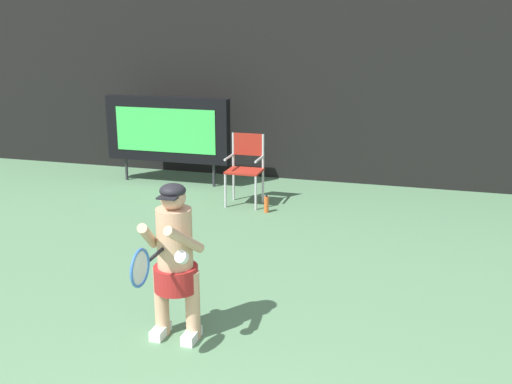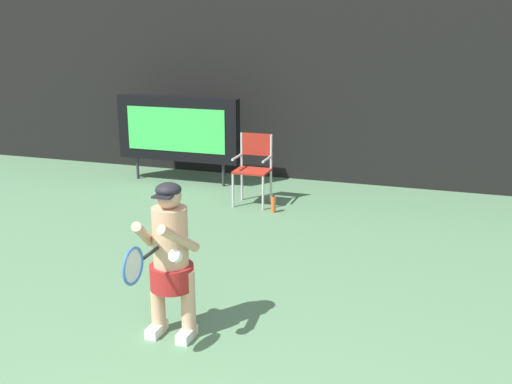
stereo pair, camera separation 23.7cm
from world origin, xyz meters
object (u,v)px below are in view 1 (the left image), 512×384
(scoreboard, at_px, (167,130))
(tennis_player, at_px, (175,257))
(tennis_racket, at_px, (141,267))
(umpire_chair, at_px, (246,165))
(water_bottle, at_px, (266,204))

(scoreboard, height_order, tennis_player, scoreboard)
(tennis_player, distance_m, tennis_racket, 0.55)
(scoreboard, height_order, umpire_chair, scoreboard)
(scoreboard, xyz_separation_m, tennis_racket, (2.20, -5.44, -0.06))
(scoreboard, xyz_separation_m, tennis_player, (2.25, -4.91, -0.19))
(tennis_player, bearing_deg, tennis_racket, -95.04)
(umpire_chair, height_order, tennis_player, tennis_player)
(umpire_chair, relative_size, water_bottle, 4.08)
(umpire_chair, bearing_deg, scoreboard, 153.78)
(umpire_chair, relative_size, tennis_player, 0.76)
(tennis_player, relative_size, tennis_racket, 2.36)
(water_bottle, bearing_deg, tennis_player, -87.23)
(water_bottle, xyz_separation_m, tennis_racket, (0.13, -4.29, 0.76))
(scoreboard, distance_m, umpire_chair, 1.86)
(scoreboard, distance_m, water_bottle, 2.50)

